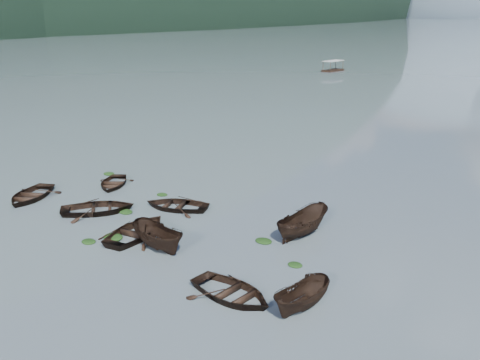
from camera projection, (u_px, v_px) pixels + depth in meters
The scene contains 21 objects.
ground_plane at pixel (102, 266), 29.58m from camera, with size 2400.00×2400.00×0.00m, color #4C585F.
left_ridge_far at pixel (10, 22), 503.97m from camera, with size 560.00×1400.00×380.00m, color black.
haze_mtn_a at pixel (471, 16), 846.22m from camera, with size 520.00×520.00×280.00m, color #475666.
rowboat_0 at pixel (31, 199), 39.95m from camera, with size 3.40×4.77×0.99m, color black.
rowboat_1 at pixel (98, 212), 37.27m from camera, with size 3.57×5.01×1.04m, color black.
rowboat_2 at pixel (159, 248), 31.77m from camera, with size 1.66×4.42×1.71m, color black.
rowboat_3 at pixel (138, 236), 33.49m from camera, with size 3.60×5.04×1.04m, color black.
rowboat_4 at pixel (231, 297), 26.37m from camera, with size 3.32×4.65×0.96m, color black.
rowboat_5 at pixel (302, 308), 25.42m from camera, with size 1.44×3.84×1.48m, color black.
rowboat_6 at pixel (113, 186), 42.80m from camera, with size 2.93×4.10×0.85m, color black.
rowboat_7 at pixel (177, 208), 37.99m from camera, with size 3.27×4.57×0.95m, color black.
rowboat_8 at pixel (302, 235), 33.63m from camera, with size 1.75×4.66×1.80m, color black.
weed_clump_0 at pixel (89, 242), 32.53m from camera, with size 0.97×0.79×0.21m, color black.
weed_clump_1 at pixel (126, 213), 37.22m from camera, with size 1.09×0.87×0.24m, color black.
weed_clump_2 at pixel (113, 238), 33.07m from camera, with size 1.35×1.08×0.29m, color black.
weed_clump_3 at pixel (295, 265), 29.62m from camera, with size 0.87×0.73×0.19m, color black.
weed_clump_4 at pixel (264, 242), 32.60m from camera, with size 1.10×0.87×0.23m, color black.
weed_clump_5 at pixel (109, 174), 45.74m from camera, with size 1.05×0.84×0.22m, color black.
weed_clump_6 at pixel (162, 195), 40.69m from camera, with size 0.90×0.75×0.19m, color black.
weed_clump_7 at pixel (316, 217), 36.43m from camera, with size 0.99×0.79×0.21m, color black.
pontoon_left at pixel (333, 71), 118.82m from camera, with size 2.39×5.75×2.20m, color black, non-canonical shape.
Camera 1 is at (22.92, -15.63, 13.68)m, focal length 40.00 mm.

